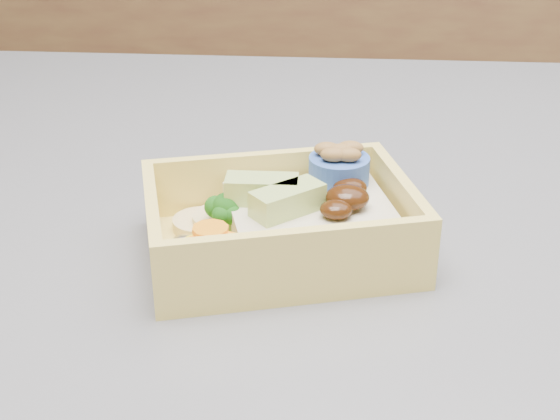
{
  "coord_description": "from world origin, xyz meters",
  "views": [
    {
      "loc": [
        0.23,
        -0.54,
        1.17
      ],
      "look_at": [
        0.2,
        -0.12,
        0.95
      ],
      "focal_mm": 50.0,
      "sensor_mm": 36.0,
      "label": 1
    }
  ],
  "objects": [
    {
      "name": "bento_box",
      "position": [
        0.2,
        -0.12,
        0.94
      ],
      "size": [
        0.19,
        0.15,
        0.06
      ],
      "rotation": [
        0.0,
        0.0,
        0.27
      ],
      "color": "#ECD061",
      "rests_on": "island"
    }
  ]
}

